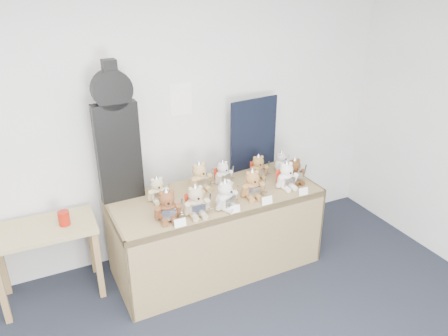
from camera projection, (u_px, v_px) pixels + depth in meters
name	position (u px, v px, depth m)	size (l,w,h in m)	color
room_shell	(181.00, 99.00, 4.00)	(6.00, 6.00, 6.00)	silver
display_table	(219.00, 214.00, 3.93)	(1.89, 0.81, 0.78)	olive
side_table	(45.00, 240.00, 3.63)	(0.85, 0.48, 0.69)	#9C8854
guitar_case	(117.00, 135.00, 3.61)	(0.37, 0.12, 1.21)	black
navy_board	(254.00, 134.00, 4.30)	(0.54, 0.02, 0.72)	black
red_cup	(64.00, 218.00, 3.59)	(0.09, 0.09, 0.12)	#AE190B
teddy_front_far_left	(167.00, 207.00, 3.47)	(0.25, 0.21, 0.30)	brown
teddy_front_left	(196.00, 202.00, 3.54)	(0.24, 0.21, 0.30)	tan
teddy_front_centre	(226.00, 196.00, 3.64)	(0.24, 0.23, 0.29)	silver
teddy_front_right	(252.00, 185.00, 3.82)	(0.24, 0.20, 0.29)	#A8743F
teddy_front_far_right	(286.00, 176.00, 3.99)	(0.23, 0.19, 0.28)	white
teddy_front_end	(294.00, 172.00, 4.08)	(0.22, 0.18, 0.27)	brown
teddy_back_left	(158.00, 190.00, 3.76)	(0.20, 0.16, 0.25)	beige
teddy_back_centre_left	(200.00, 177.00, 3.96)	(0.25, 0.21, 0.30)	tan
teddy_back_centre_right	(223.00, 174.00, 4.08)	(0.21, 0.18, 0.25)	silver
teddy_back_right	(258.00, 168.00, 4.19)	(0.21, 0.19, 0.25)	olive
teddy_back_end	(281.00, 162.00, 4.34)	(0.19, 0.18, 0.22)	white
entry_card_a	(180.00, 223.00, 3.40)	(0.10, 0.00, 0.07)	white
entry_card_b	(235.00, 209.00, 3.60)	(0.09, 0.00, 0.06)	white
entry_card_c	(267.00, 201.00, 3.73)	(0.10, 0.00, 0.07)	white
entry_card_d	(303.00, 191.00, 3.88)	(0.10, 0.00, 0.07)	white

